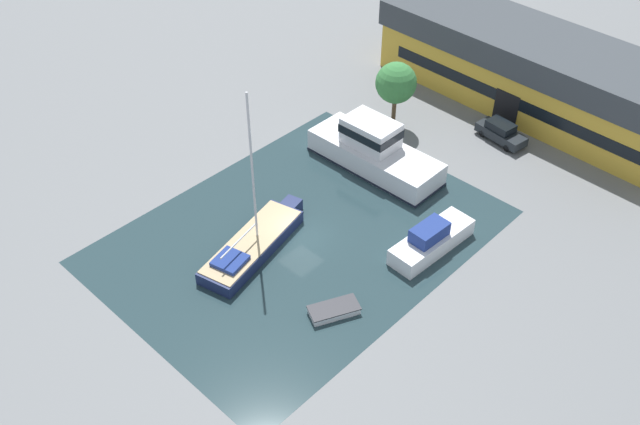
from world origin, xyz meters
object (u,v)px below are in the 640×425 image
object	(u,v)px
quay_tree_near_building	(396,83)
parked_car	(501,132)
warehouse_building	(537,73)
cabin_boat	(431,240)
small_dinghy	(334,310)
sailboat_moored	(253,244)
motor_cruiser	(374,151)

from	to	relation	value
quay_tree_near_building	parked_car	bearing A→B (deg)	29.45
warehouse_building	cabin_boat	distance (m)	22.69
cabin_boat	quay_tree_near_building	bearing A→B (deg)	141.80
warehouse_building	cabin_boat	xyz separation A→B (m)	(5.06, -21.97, -2.55)
small_dinghy	quay_tree_near_building	bearing A→B (deg)	-34.44
warehouse_building	quay_tree_near_building	world-z (taller)	warehouse_building
sailboat_moored	cabin_boat	size ratio (longest dim) A/B	1.77
cabin_boat	warehouse_building	bearing A→B (deg)	106.05
small_dinghy	cabin_boat	world-z (taller)	cabin_boat
quay_tree_near_building	parked_car	size ratio (longest dim) A/B	1.30
sailboat_moored	cabin_boat	bearing A→B (deg)	30.89
quay_tree_near_building	cabin_boat	distance (m)	16.44
quay_tree_near_building	small_dinghy	distance (m)	23.12
warehouse_building	cabin_boat	bearing A→B (deg)	-74.73
small_dinghy	sailboat_moored	bearing A→B (deg)	22.83
warehouse_building	quay_tree_near_building	xyz separation A→B (m)	(-7.02, -11.36, 0.86)
warehouse_building	quay_tree_near_building	distance (m)	13.39
small_dinghy	cabin_boat	distance (m)	9.24
warehouse_building	motor_cruiser	bearing A→B (deg)	-102.02
quay_tree_near_building	motor_cruiser	bearing A→B (deg)	-65.46
motor_cruiser	cabin_boat	world-z (taller)	motor_cruiser
quay_tree_near_building	cabin_boat	size ratio (longest dim) A/B	0.86
quay_tree_near_building	motor_cruiser	world-z (taller)	quay_tree_near_building
parked_car	motor_cruiser	world-z (taller)	motor_cruiser
small_dinghy	parked_car	bearing A→B (deg)	-56.68
motor_cruiser	cabin_boat	size ratio (longest dim) A/B	1.62
sailboat_moored	motor_cruiser	distance (m)	13.59
quay_tree_near_building	motor_cruiser	distance (m)	6.95
parked_car	cabin_boat	xyz separation A→B (m)	(3.99, -15.18, 0.02)
quay_tree_near_building	warehouse_building	bearing A→B (deg)	58.28
parked_car	warehouse_building	bearing A→B (deg)	-162.51
sailboat_moored	cabin_boat	xyz separation A→B (m)	(9.03, 8.74, 0.27)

